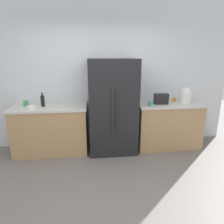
{
  "coord_description": "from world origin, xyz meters",
  "views": [
    {
      "loc": [
        -0.25,
        -2.33,
        1.85
      ],
      "look_at": [
        0.08,
        0.42,
        1.06
      ],
      "focal_mm": 31.81,
      "sensor_mm": 36.0,
      "label": 1
    }
  ],
  "objects": [
    {
      "name": "toaster",
      "position": [
        1.16,
        1.35,
        1.03
      ],
      "size": [
        0.26,
        0.14,
        0.21
      ],
      "primitive_type": "cube",
      "color": "black",
      "rests_on": "counter_right"
    },
    {
      "name": "rice_cooker",
      "position": [
        1.66,
        1.35,
        1.09
      ],
      "size": [
        0.22,
        0.22,
        0.32
      ],
      "color": "white",
      "rests_on": "counter_right"
    },
    {
      "name": "counter_left",
      "position": [
        -1.0,
        1.41,
        0.46
      ],
      "size": [
        1.39,
        0.67,
        0.93
      ],
      "color": "tan",
      "rests_on": "ground_plane"
    },
    {
      "name": "ground_plane",
      "position": [
        0.0,
        0.0,
        0.0
      ],
      "size": [
        10.94,
        10.94,
        0.0
      ],
      "primitive_type": "plane",
      "color": "slate"
    },
    {
      "name": "kitchen_back_panel",
      "position": [
        0.0,
        1.78,
        1.51
      ],
      "size": [
        5.47,
        0.1,
        3.02
      ],
      "primitive_type": "cube",
      "color": "silver",
      "rests_on": "ground_plane"
    },
    {
      "name": "cup_c",
      "position": [
        -1.44,
        1.51,
        0.98
      ],
      "size": [
        0.09,
        0.09,
        0.1
      ],
      "primitive_type": "cylinder",
      "color": "green",
      "rests_on": "counter_left"
    },
    {
      "name": "refrigerator",
      "position": [
        0.19,
        1.36,
        0.9
      ],
      "size": [
        0.91,
        0.74,
        1.8
      ],
      "color": "black",
      "rests_on": "ground_plane"
    },
    {
      "name": "cup_b",
      "position": [
        0.9,
        1.23,
        0.97
      ],
      "size": [
        0.07,
        0.07,
        0.09
      ],
      "primitive_type": "cylinder",
      "color": "teal",
      "rests_on": "counter_right"
    },
    {
      "name": "counter_right",
      "position": [
        1.35,
        1.41,
        0.46
      ],
      "size": [
        1.31,
        0.67,
        0.93
      ],
      "color": "tan",
      "rests_on": "ground_plane"
    },
    {
      "name": "bowl_a",
      "position": [
        -1.29,
        1.27,
        0.95
      ],
      "size": [
        0.17,
        0.17,
        0.05
      ],
      "primitive_type": "cylinder",
      "color": "white",
      "rests_on": "counter_left"
    },
    {
      "name": "bottle_a",
      "position": [
        -1.12,
        1.43,
        1.04
      ],
      "size": [
        0.07,
        0.07,
        0.26
      ],
      "color": "black",
      "rests_on": "counter_left"
    },
    {
      "name": "cup_a",
      "position": [
        1.52,
        1.56,
        0.96
      ],
      "size": [
        0.08,
        0.08,
        0.07
      ],
      "primitive_type": "cylinder",
      "color": "orange",
      "rests_on": "counter_right"
    }
  ]
}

